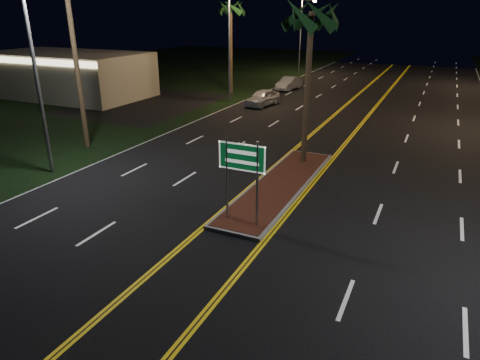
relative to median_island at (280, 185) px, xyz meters
The scene contains 12 objects.
ground 7.00m from the median_island, 90.00° to the right, with size 120.00×120.00×0.00m, color black.
grass_left 34.99m from the median_island, 149.04° to the left, with size 40.00×110.00×0.01m, color black.
median_island is the anchor object (origin of this frame).
highway_sign 4.80m from the median_island, 90.00° to the right, with size 1.80×0.08×3.20m.
commercial_building 29.13m from the median_island, 153.45° to the left, with size 15.00×8.12×4.00m.
streetlight_left_near 12.36m from the median_island, 164.22° to the right, with size 1.91×0.44×9.00m.
streetlight_left_mid 20.80m from the median_island, 121.98° to the left, with size 1.91×0.44×9.00m.
streetlight_left_far 38.89m from the median_island, 106.00° to the left, with size 1.91×0.44×9.00m.
palm_median 8.00m from the median_island, 90.00° to the left, with size 2.40×2.40×8.30m.
palm_left_far 25.76m from the median_island, 121.36° to the left, with size 2.40×2.40×8.80m.
car_near 18.30m from the median_island, 114.85° to the left, with size 2.01×4.70×1.57m, color #B3B2B9.
car_far 26.50m from the median_island, 108.17° to the left, with size 1.91×4.45×1.48m, color #B5B7C0.
Camera 1 is at (6.00, -10.20, 7.48)m, focal length 32.00 mm.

